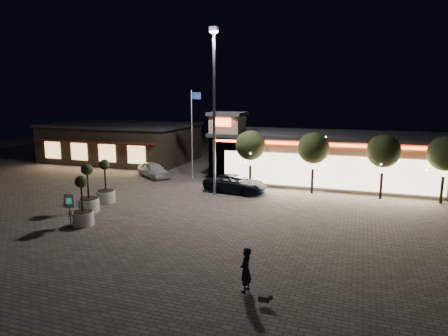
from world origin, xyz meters
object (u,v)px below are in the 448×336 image
(pickup_truck, at_px, (235,184))
(white_sedan, at_px, (153,170))
(pedestrian, at_px, (246,270))
(planter_left, at_px, (106,189))
(valet_sign, at_px, (69,204))
(planter_mid, at_px, (83,210))

(pickup_truck, height_order, white_sedan, white_sedan)
(pedestrian, distance_m, planter_left, 16.05)
(pickup_truck, distance_m, white_sedan, 9.45)
(white_sedan, relative_size, valet_sign, 2.18)
(pedestrian, relative_size, planter_mid, 0.60)
(pickup_truck, xyz_separation_m, valet_sign, (-6.74, -10.96, 0.64))
(pickup_truck, relative_size, planter_left, 1.61)
(white_sedan, height_order, planter_left, planter_left)
(pickup_truck, bearing_deg, valet_sign, 155.62)
(planter_mid, bearing_deg, planter_left, 110.23)
(pickup_truck, xyz_separation_m, planter_left, (-7.82, -5.92, 0.27))
(planter_mid, bearing_deg, white_sedan, 101.85)
(pedestrian, bearing_deg, planter_mid, -102.89)
(pedestrian, height_order, planter_mid, planter_mid)
(white_sedan, bearing_deg, valet_sign, -135.87)
(pickup_truck, bearing_deg, planter_mid, 157.42)
(white_sedan, xyz_separation_m, valet_sign, (2.21, -14.00, 0.63))
(pickup_truck, bearing_deg, planter_left, 134.31)
(pickup_truck, relative_size, white_sedan, 1.20)
(planter_left, bearing_deg, planter_mid, -69.77)
(white_sedan, bearing_deg, planter_left, -137.66)
(white_sedan, height_order, pedestrian, pedestrian)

